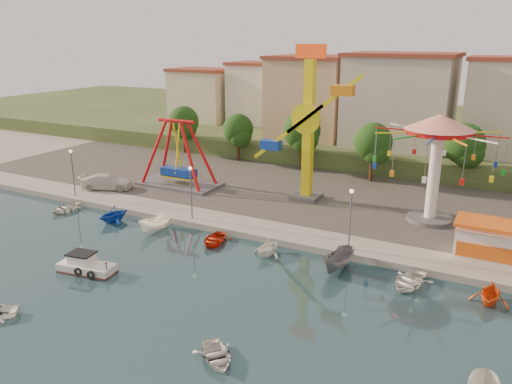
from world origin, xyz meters
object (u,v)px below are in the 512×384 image
Objects in this scene: kamikaze_tower at (311,130)px; cabin_motorboat at (86,266)px; van at (107,182)px; wave_swinger at (438,144)px; rowboat_a at (216,355)px; pirate_ship_ride at (178,154)px.

cabin_motorboat is at bearing -111.78° from kamikaze_tower.
van is (-22.64, -7.26, -6.94)m from kamikaze_tower.
kamikaze_tower reaches higher than van.
cabin_motorboat is at bearing -134.24° from wave_swinger.
kamikaze_tower is 3.44× the size of cabin_motorboat.
rowboat_a is at bearing -104.31° from wave_swinger.
pirate_ship_ride is at bearing -75.29° from van.
rowboat_a is (15.21, -4.88, -0.10)m from cabin_motorboat.
kamikaze_tower is 12.91m from wave_swinger.
pirate_ship_ride is 3.08× the size of rowboat_a.
rowboat_a is 0.54× the size of van.
cabin_motorboat is (-9.40, -23.53, -7.98)m from kamikaze_tower.
kamikaze_tower reaches higher than rowboat_a.
wave_swinger reaches higher than pirate_ship_ride.
pirate_ship_ride is 0.86× the size of wave_swinger.
cabin_motorboat is at bearing 114.19° from rowboat_a.
pirate_ship_ride is at bearing 81.59° from rowboat_a.
van is at bearing -162.23° from kamikaze_tower.
kamikaze_tower is 1.42× the size of wave_swinger.
wave_swinger is (28.99, 1.31, 3.80)m from pirate_ship_ride.
rowboat_a is at bearing -78.44° from kamikaze_tower.
rowboat_a is at bearing -50.37° from pirate_ship_ride.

